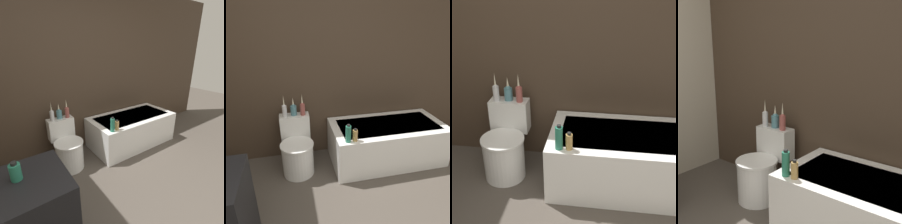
{
  "view_description": "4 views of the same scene",
  "coord_description": "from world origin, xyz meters",
  "views": [
    {
      "loc": [
        -1.13,
        -0.42,
        1.7
      ],
      "look_at": [
        0.21,
        1.49,
        0.81
      ],
      "focal_mm": 28.0,
      "sensor_mm": 36.0,
      "label": 1
    },
    {
      "loc": [
        -0.42,
        -0.64,
        1.85
      ],
      "look_at": [
        0.07,
        1.51,
        0.88
      ],
      "focal_mm": 35.0,
      "sensor_mm": 36.0,
      "label": 2
    },
    {
      "loc": [
        0.5,
        -0.69,
        1.94
      ],
      "look_at": [
        0.18,
        1.68,
        0.74
      ],
      "focal_mm": 50.0,
      "sensor_mm": 36.0,
      "label": 3
    },
    {
      "loc": [
        1.59,
        -0.33,
        1.63
      ],
      "look_at": [
        0.06,
        1.62,
        1.0
      ],
      "focal_mm": 50.0,
      "sensor_mm": 36.0,
      "label": 4
    }
  ],
  "objects": [
    {
      "name": "vase_bronze",
      "position": [
        -0.29,
        1.95,
        0.78
      ],
      "size": [
        0.06,
        0.06,
        0.28
      ],
      "color": "#994C47",
      "rests_on": "toilet"
    },
    {
      "name": "bathtub",
      "position": [
        0.8,
        1.73,
        0.27
      ],
      "size": [
        1.5,
        0.76,
        0.54
      ],
      "color": "white",
      "rests_on": "ground"
    },
    {
      "name": "vase_gold",
      "position": [
        -0.51,
        1.94,
        0.78
      ],
      "size": [
        0.06,
        0.06,
        0.28
      ],
      "color": "silver",
      "rests_on": "toilet"
    },
    {
      "name": "soap_bottle_glass",
      "position": [
        -1.12,
        0.72,
        0.91
      ],
      "size": [
        0.07,
        0.07,
        0.14
      ],
      "color": "#267259",
      "rests_on": "vanity_counter"
    },
    {
      "name": "shampoo_bottle_short",
      "position": [
        0.26,
        1.43,
        0.61
      ],
      "size": [
        0.06,
        0.06,
        0.15
      ],
      "color": "tan",
      "rests_on": "bathtub"
    },
    {
      "name": "shampoo_bottle_tall",
      "position": [
        0.17,
        1.43,
        0.64
      ],
      "size": [
        0.06,
        0.06,
        0.22
      ],
      "color": "#267259",
      "rests_on": "bathtub"
    },
    {
      "name": "toilet",
      "position": [
        -0.4,
        1.76,
        0.29
      ],
      "size": [
        0.41,
        0.57,
        0.69
      ],
      "color": "white",
      "rests_on": "ground"
    },
    {
      "name": "vase_silver",
      "position": [
        -0.4,
        1.97,
        0.77
      ],
      "size": [
        0.08,
        0.08,
        0.24
      ],
      "color": "teal",
      "rests_on": "toilet"
    },
    {
      "name": "wall_back_tiled",
      "position": [
        0.0,
        2.16,
        1.3
      ],
      "size": [
        6.4,
        0.06,
        2.6
      ],
      "color": "#423326",
      "rests_on": "ground_plane"
    }
  ]
}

